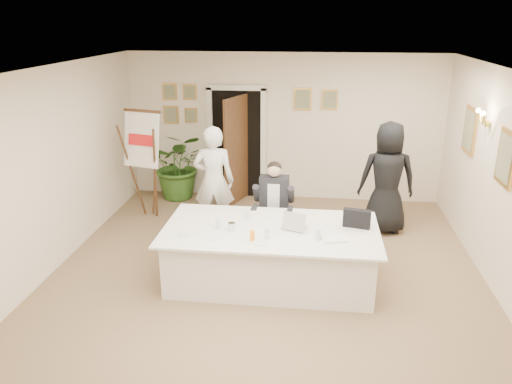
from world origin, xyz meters
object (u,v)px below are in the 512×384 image
object	(u,v)px
potted_palm	(180,165)
paper_stack	(334,239)
conference_table	(271,254)
laptop_bag	(357,218)
standing_woman	(387,178)
seated_man	(274,206)
oj_glass	(252,236)
standing_man	(214,181)
steel_jug	(232,227)
laptop	(294,218)
flip_chart	(147,170)

from	to	relation	value
potted_palm	paper_stack	distance (m)	4.44
conference_table	laptop_bag	distance (m)	1.24
conference_table	standing_woman	size ratio (longest dim) A/B	1.53
seated_man	potted_palm	size ratio (longest dim) A/B	1.04
standing_woman	potted_palm	world-z (taller)	standing_woman
laptop_bag	standing_woman	bearing A→B (deg)	83.32
standing_woman	paper_stack	xyz separation A→B (m)	(-0.91, -2.17, -0.14)
standing_woman	oj_glass	size ratio (longest dim) A/B	14.29
standing_woman	seated_man	bearing A→B (deg)	25.29
paper_stack	standing_man	bearing A→B (deg)	136.69
laptop_bag	steel_jug	world-z (taller)	laptop_bag
potted_palm	laptop_bag	bearing A→B (deg)	-42.47
laptop	laptop_bag	size ratio (longest dim) A/B	0.95
conference_table	laptop	distance (m)	0.60
flip_chart	potted_palm	distance (m)	1.10
laptop	paper_stack	bearing A→B (deg)	-13.39
laptop_bag	conference_table	bearing A→B (deg)	-158.79
paper_stack	steel_jug	distance (m)	1.32
laptop	standing_woman	bearing A→B (deg)	71.31
seated_man	flip_chart	distance (m)	2.54
conference_table	potted_palm	world-z (taller)	potted_palm
paper_stack	laptop_bag	bearing A→B (deg)	55.51
oj_glass	steel_jug	world-z (taller)	oj_glass
flip_chart	paper_stack	distance (m)	3.94
standing_woman	paper_stack	world-z (taller)	standing_woman
standing_woman	steel_jug	bearing A→B (deg)	41.61
conference_table	laptop_bag	world-z (taller)	laptop_bag
flip_chart	standing_woman	bearing A→B (deg)	-2.22
oj_glass	laptop_bag	bearing A→B (deg)	24.05
flip_chart	potted_palm	world-z (taller)	flip_chart
laptop_bag	steel_jug	distance (m)	1.65
laptop	oj_glass	bearing A→B (deg)	-117.91
paper_stack	conference_table	bearing A→B (deg)	161.41
seated_man	laptop	xyz separation A→B (m)	(0.35, -0.98, 0.21)
potted_palm	standing_woman	bearing A→B (deg)	-17.53
conference_table	laptop_bag	xyz separation A→B (m)	(1.12, 0.17, 0.51)
seated_man	oj_glass	world-z (taller)	seated_man
laptop	laptop_bag	bearing A→B (deg)	27.30
conference_table	steel_jug	world-z (taller)	steel_jug
potted_palm	steel_jug	bearing A→B (deg)	-64.03
paper_stack	steel_jug	world-z (taller)	steel_jug
potted_palm	laptop	bearing A→B (deg)	-52.04
potted_palm	paper_stack	world-z (taller)	potted_palm
standing_man	laptop_bag	size ratio (longest dim) A/B	5.07
standing_woman	steel_jug	distance (m)	3.02
standing_man	laptop	world-z (taller)	standing_man
conference_table	standing_man	xyz separation A→B (m)	(-1.06, 1.50, 0.51)
standing_man	laptop	bearing A→B (deg)	129.85
standing_man	paper_stack	size ratio (longest dim) A/B	6.20
paper_stack	potted_palm	bearing A→B (deg)	130.61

